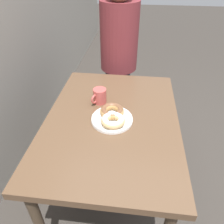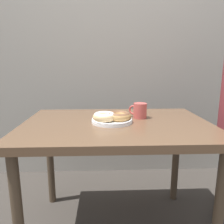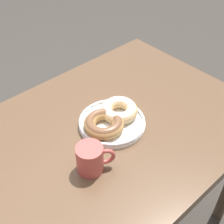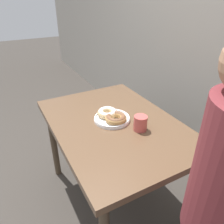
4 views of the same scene
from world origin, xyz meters
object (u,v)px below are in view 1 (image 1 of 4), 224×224
at_px(person_figure, 119,60).
at_px(dining_table, 112,129).
at_px(coffee_mug, 100,96).
at_px(donut_plate, 112,117).

bearing_deg(person_figure, dining_table, -177.41).
distance_m(coffee_mug, person_figure, 0.66).
xyz_separation_m(coffee_mug, person_figure, (0.65, -0.06, -0.04)).
height_order(dining_table, coffee_mug, coffee_mug).
height_order(dining_table, person_figure, person_figure).
height_order(coffee_mug, person_figure, person_figure).
distance_m(dining_table, coffee_mug, 0.22).
distance_m(donut_plate, coffee_mug, 0.20).
xyz_separation_m(dining_table, coffee_mug, (0.15, 0.09, 0.13)).
xyz_separation_m(dining_table, donut_plate, (-0.03, -0.01, 0.11)).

